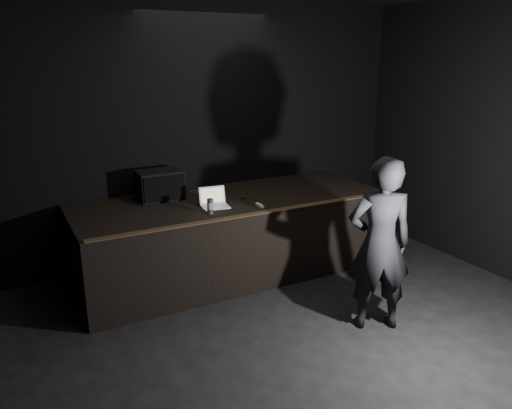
{
  "coord_description": "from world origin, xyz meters",
  "views": [
    {
      "loc": [
        -2.62,
        -2.85,
        2.78
      ],
      "look_at": [
        0.13,
        2.3,
        1.02
      ],
      "focal_mm": 35.0,
      "sensor_mm": 36.0,
      "label": 1
    }
  ],
  "objects_px": {
    "laptop": "(214,201)",
    "beer_can": "(210,206)",
    "stage_monitor": "(160,185)",
    "stage_riser": "(232,235)",
    "person": "(379,245)"
  },
  "relations": [
    {
      "from": "stage_riser",
      "to": "laptop",
      "type": "distance_m",
      "value": 0.68
    },
    {
      "from": "laptop",
      "to": "beer_can",
      "type": "xyz_separation_m",
      "value": [
        -0.16,
        -0.26,
        0.03
      ]
    },
    {
      "from": "stage_monitor",
      "to": "person",
      "type": "distance_m",
      "value": 2.86
    },
    {
      "from": "beer_can",
      "to": "person",
      "type": "xyz_separation_m",
      "value": [
        1.21,
        -1.53,
        -0.17
      ]
    },
    {
      "from": "stage_riser",
      "to": "stage_monitor",
      "type": "relative_size",
      "value": 7.14
    },
    {
      "from": "stage_monitor",
      "to": "person",
      "type": "bearing_deg",
      "value": -56.61
    },
    {
      "from": "laptop",
      "to": "person",
      "type": "xyz_separation_m",
      "value": [
        1.06,
        -1.79,
        -0.14
      ]
    },
    {
      "from": "stage_riser",
      "to": "person",
      "type": "bearing_deg",
      "value": -69.89
    },
    {
      "from": "stage_riser",
      "to": "laptop",
      "type": "xyz_separation_m",
      "value": [
        -0.33,
        -0.19,
        0.56
      ]
    },
    {
      "from": "stage_riser",
      "to": "person",
      "type": "height_order",
      "value": "person"
    },
    {
      "from": "stage_monitor",
      "to": "stage_riser",
      "type": "bearing_deg",
      "value": -26.4
    },
    {
      "from": "stage_riser",
      "to": "beer_can",
      "type": "relative_size",
      "value": 22.35
    },
    {
      "from": "laptop",
      "to": "beer_can",
      "type": "height_order",
      "value": "laptop"
    },
    {
      "from": "laptop",
      "to": "beer_can",
      "type": "distance_m",
      "value": 0.3
    },
    {
      "from": "stage_riser",
      "to": "laptop",
      "type": "relative_size",
      "value": 11.09
    }
  ]
}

